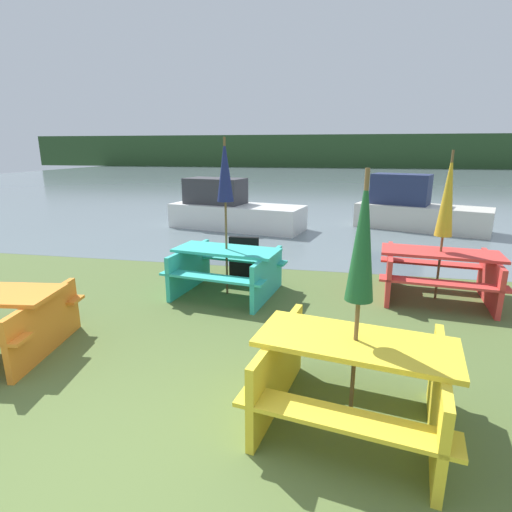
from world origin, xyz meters
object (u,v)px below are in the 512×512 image
picnic_table_red (438,270)px  umbrella_navy (225,172)px  picnic_table_teal (227,267)px  umbrella_darkgreen (363,240)px  boat_second (416,209)px  signboard (244,257)px  picnic_table_yellow (353,374)px  boat (232,210)px  umbrella_gold (448,195)px

picnic_table_red → umbrella_navy: bearing=-172.5°
picnic_table_teal → umbrella_darkgreen: 3.65m
picnic_table_red → boat_second: bearing=83.2°
picnic_table_teal → umbrella_darkgreen: umbrella_darkgreen is taller
picnic_table_teal → signboard: (0.07, 0.94, -0.08)m
boat_second → picnic_table_yellow: bearing=-82.4°
boat → boat_second: bearing=22.2°
picnic_table_teal → umbrella_navy: bearing=90.9°
picnic_table_red → signboard: bearing=171.2°
picnic_table_yellow → boat: boat is taller
umbrella_navy → boat_second: size_ratio=0.64×
boat_second → signboard: 6.77m
picnic_table_yellow → boat: 8.97m
umbrella_gold → signboard: size_ratio=3.06×
umbrella_navy → signboard: (0.07, 0.94, -1.59)m
umbrella_navy → umbrella_gold: bearing=7.5°
picnic_table_red → umbrella_darkgreen: (-1.43, -3.33, 1.17)m
picnic_table_red → signboard: size_ratio=2.54×
picnic_table_teal → picnic_table_red: bearing=7.5°
boat_second → umbrella_gold: bearing=-76.2°
picnic_table_yellow → boat_second: size_ratio=0.47×
picnic_table_teal → boat_second: boat_second is taller
picnic_table_teal → boat_second: bearing=57.9°
picnic_table_yellow → boat_second: boat_second is taller
picnic_table_teal → umbrella_darkgreen: size_ratio=0.85×
picnic_table_yellow → signboard: 4.24m
umbrella_gold → umbrella_darkgreen: size_ratio=1.05×
picnic_table_teal → boat: boat is taller
umbrella_navy → signboard: bearing=85.8°
boat → signboard: bearing=-60.6°
umbrella_darkgreen → umbrella_navy: bearing=123.1°
picnic_table_yellow → picnic_table_red: 3.62m
umbrella_darkgreen → boat_second: 9.62m
boat → umbrella_navy: bearing=-64.1°
umbrella_gold → picnic_table_red: bearing=63.4°
picnic_table_teal → boat_second: size_ratio=0.48×
umbrella_gold → boat: umbrella_gold is taller
signboard → picnic_table_red: bearing=-8.8°
picnic_table_red → boat_second: boat_second is taller
signboard → boat_second: bearing=54.1°
signboard → umbrella_darkgreen: bearing=-64.6°
umbrella_darkgreen → signboard: umbrella_darkgreen is taller
picnic_table_red → boat: bearing=132.7°
picnic_table_teal → umbrella_gold: bearing=7.5°
umbrella_gold → boat_second: (0.71, 5.99, -1.06)m
picnic_table_red → umbrella_gold: bearing=-116.6°
picnic_table_yellow → boat_second: bearing=77.0°
picnic_table_teal → umbrella_gold: 3.55m
signboard → umbrella_gold: bearing=-8.8°
umbrella_navy → umbrella_gold: (3.32, 0.44, -0.33)m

